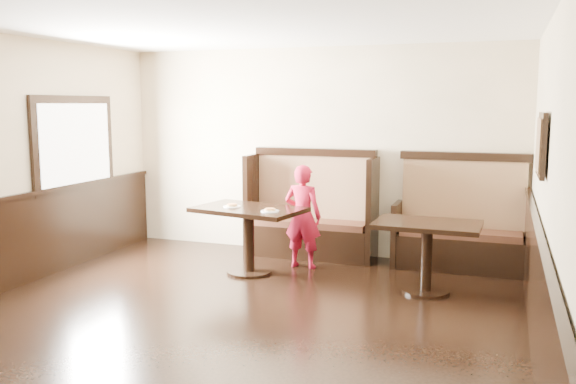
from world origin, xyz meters
The scene contains 9 objects.
ground centered at (0.00, 0.00, 0.00)m, with size 7.00×7.00×0.00m, color black.
room_shell centered at (-0.30, 0.28, 0.67)m, with size 7.00×7.00×7.00m.
booth_main centered at (0.00, 3.30, 0.53)m, with size 1.75×0.72×1.45m.
booth_neighbor centered at (1.95, 3.29, 0.48)m, with size 1.65×0.72×1.45m.
table_main centered at (-0.45, 2.20, 0.62)m, with size 1.40×1.02×0.81m.
table_neighbor centered at (1.67, 2.14, 0.58)m, with size 1.14×0.77×0.78m.
child centered at (0.07, 2.67, 0.65)m, with size 0.48×0.31×1.30m, color #A7112B.
pizza_plate_left centered at (-0.66, 2.15, 0.83)m, with size 0.21×0.21×0.04m.
pizza_plate_right centered at (-0.11, 2.01, 0.83)m, with size 0.22×0.22×0.04m.
Camera 1 is at (2.40, -4.45, 2.05)m, focal length 38.00 mm.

